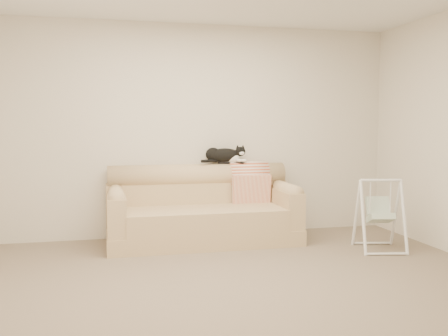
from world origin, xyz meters
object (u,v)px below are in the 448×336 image
Objects in this scene: remote_b at (237,163)px; baby_swing at (380,214)px; sofa at (202,212)px; tuxedo_cat at (224,155)px; remote_a at (225,163)px.

remote_b is 0.22× the size of baby_swing.
remote_b is 1.79m from baby_swing.
baby_swing is (1.83, -0.84, 0.04)m from sofa.
sofa is 0.77m from tuxedo_cat.
remote_b is at bearing -14.28° from tuxedo_cat.
sofa is at bearing -142.77° from tuxedo_cat.
remote_b reaches higher than baby_swing.
remote_b is at bearing 142.10° from baby_swing.
remote_a is at bearing 163.54° from remote_b.
tuxedo_cat is at bearing 165.72° from remote_b.
baby_swing is at bearing -37.90° from remote_b.
remote_a reaches higher than remote_b.
tuxedo_cat is (0.33, 0.25, 0.65)m from sofa.
baby_swing is (1.49, -1.09, -0.52)m from remote_a.
tuxedo_cat reaches higher than remote_b.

